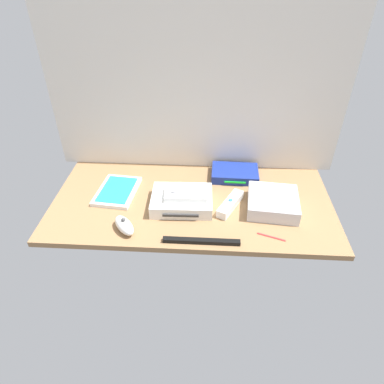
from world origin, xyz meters
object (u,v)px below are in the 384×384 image
(game_case, at_px, (117,191))
(remote_wand, at_px, (230,204))
(mini_computer, at_px, (273,202))
(remote_nunchuk, at_px, (124,225))
(game_console, at_px, (182,200))
(stylus_pen, at_px, (271,236))
(network_router, at_px, (235,173))
(sensor_bar, at_px, (201,241))
(remote_classic_pad, at_px, (186,194))

(game_case, height_order, remote_wand, remote_wand)
(mini_computer, height_order, remote_nunchuk, mini_computer)
(mini_computer, xyz_separation_m, remote_nunchuk, (-0.49, -0.14, -0.01))
(mini_computer, height_order, remote_wand, mini_computer)
(game_console, height_order, stylus_pen, game_console)
(mini_computer, distance_m, network_router, 0.23)
(stylus_pen, bearing_deg, mini_computer, 82.33)
(mini_computer, height_order, sensor_bar, mini_computer)
(game_case, relative_size, sensor_bar, 0.84)
(game_case, bearing_deg, remote_classic_pad, -8.60)
(network_router, relative_size, stylus_pen, 2.03)
(mini_computer, xyz_separation_m, network_router, (-0.12, 0.19, -0.01))
(remote_classic_pad, bearing_deg, remote_nunchuk, -147.35)
(mini_computer, bearing_deg, remote_classic_pad, -178.54)
(game_case, height_order, stylus_pen, game_case)
(sensor_bar, xyz_separation_m, stylus_pen, (0.22, 0.04, -0.00))
(game_case, xyz_separation_m, network_router, (0.44, 0.13, 0.01))
(game_console, distance_m, remote_wand, 0.17)
(remote_nunchuk, bearing_deg, network_router, 3.44)
(remote_nunchuk, xyz_separation_m, remote_classic_pad, (0.19, 0.13, 0.03))
(game_case, bearing_deg, mini_computer, -0.29)
(game_case, bearing_deg, remote_wand, -2.83)
(game_console, relative_size, network_router, 1.17)
(mini_computer, relative_size, stylus_pen, 2.06)
(mini_computer, relative_size, remote_classic_pad, 1.25)
(game_console, xyz_separation_m, stylus_pen, (0.30, -0.14, -0.02))
(game_case, bearing_deg, stylus_pen, -15.09)
(remote_wand, bearing_deg, sensor_bar, -90.48)
(game_console, height_order, remote_classic_pad, remote_classic_pad)
(remote_classic_pad, height_order, stylus_pen, remote_classic_pad)
(remote_wand, height_order, stylus_pen, remote_wand)
(mini_computer, xyz_separation_m, game_case, (-0.56, 0.06, -0.02))
(remote_nunchuk, height_order, stylus_pen, remote_nunchuk)
(game_case, xyz_separation_m, stylus_pen, (0.54, -0.20, -0.00))
(remote_wand, height_order, remote_nunchuk, remote_nunchuk)
(remote_nunchuk, bearing_deg, remote_wand, -16.70)
(stylus_pen, bearing_deg, game_console, 154.10)
(game_console, height_order, remote_wand, game_console)
(mini_computer, height_order, game_case, mini_computer)
(game_console, distance_m, sensor_bar, 0.20)
(network_router, xyz_separation_m, remote_wand, (-0.02, -0.19, -0.00))
(game_case, bearing_deg, game_console, -8.38)
(game_console, bearing_deg, remote_wand, -1.81)
(network_router, relative_size, remote_classic_pad, 1.24)
(remote_wand, relative_size, stylus_pen, 1.65)
(remote_nunchuk, height_order, remote_classic_pad, remote_classic_pad)
(game_case, height_order, remote_classic_pad, remote_classic_pad)
(sensor_bar, bearing_deg, network_router, 72.34)
(game_console, distance_m, network_router, 0.27)
(game_case, relative_size, stylus_pen, 2.25)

